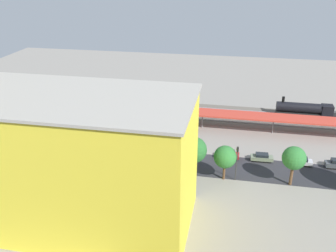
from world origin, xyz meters
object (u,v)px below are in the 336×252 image
street_tree_0 (294,158)px  freight_coach_far (161,104)px  traffic_light (237,159)px  street_tree_2 (194,150)px  parked_car_1 (300,161)px  parked_car_3 (228,155)px  construction_building (77,163)px  parked_car_2 (262,158)px  street_tree_3 (225,157)px  box_truck_1 (111,160)px  parked_car_4 (189,151)px  box_truck_0 (78,157)px  locomotive (307,110)px  platform_canopy_near (238,115)px

street_tree_0 → freight_coach_far: bearing=-43.1°
traffic_light → street_tree_2: bearing=0.2°
freight_coach_far → parked_car_1: freight_coach_far is taller
parked_car_3 → construction_building: (21.59, 23.78, 9.13)m
freight_coach_far → construction_building: 44.11m
parked_car_2 → traffic_light: 10.42m
street_tree_0 → parked_car_3: bearing=-34.9°
construction_building → traffic_light: construction_building is taller
freight_coach_far → street_tree_3: 33.02m
box_truck_1 → construction_building: bearing=92.1°
parked_car_4 → street_tree_0: size_ratio=0.65×
parked_car_4 → parked_car_3: bearing=179.0°
parked_car_4 → box_truck_1: bearing=31.3°
box_truck_0 → street_tree_3: size_ratio=1.33×
parked_car_4 → street_tree_2: 9.84m
locomotive → box_truck_0: locomotive is taller
parked_car_2 → street_tree_3: (7.15, 8.30, 3.86)m
box_truck_0 → street_tree_2: bearing=179.7°
box_truck_1 → platform_canopy_near: bearing=-136.2°
parked_car_3 → traffic_light: traffic_light is taller
street_tree_2 → street_tree_3: size_ratio=1.18×
parked_car_1 → parked_car_3: (14.10, -0.03, 0.03)m
street_tree_2 → traffic_light: bearing=-179.8°
construction_building → street_tree_0: size_ratio=4.46×
parked_car_3 → street_tree_2: size_ratio=0.55×
street_tree_3 → traffic_light: 2.11m
box_truck_0 → street_tree_0: 40.57m
street_tree_3 → box_truck_0: bearing=-0.2°
construction_building → street_tree_3: construction_building is taller
freight_coach_far → traffic_light: traffic_light is taller
parked_car_3 → box_truck_1: bearing=20.7°
platform_canopy_near → parked_car_2: 15.45m
parked_car_4 → street_tree_3: bearing=132.3°
platform_canopy_near → parked_car_1: (-12.66, 14.29, -3.21)m
platform_canopy_near → traffic_light: 22.50m
platform_canopy_near → street_tree_0: 24.34m
box_truck_0 → street_tree_0: street_tree_0 is taller
freight_coach_far → box_truck_0: (10.96, 27.83, -1.52)m
street_tree_2 → street_tree_3: (-5.67, -0.03, -0.90)m
parked_car_1 → street_tree_0: bearing=70.9°
locomotive → parked_car_3: size_ratio=3.52×
street_tree_2 → parked_car_1: bearing=-157.9°
parked_car_2 → street_tree_3: 11.61m
parked_car_3 → freight_coach_far: bearing=-47.4°
street_tree_2 → box_truck_0: bearing=-0.3°
box_truck_0 → traffic_light: bearing=179.9°
parked_car_3 → traffic_light: bearing=101.1°
locomotive → traffic_light: bearing=63.4°
platform_canopy_near → street_tree_3: street_tree_3 is taller
box_truck_1 → street_tree_3: (-21.65, -0.14, 2.88)m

